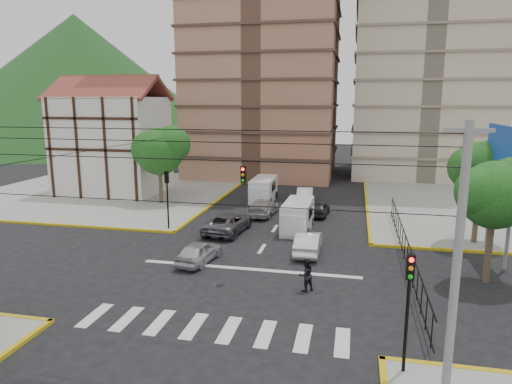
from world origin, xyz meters
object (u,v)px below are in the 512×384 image
(car_silver_front_left, at_px, (199,252))
(pedestrian_crosswalk, at_px, (306,275))
(traffic_light_nw, at_px, (167,190))
(traffic_light_se, at_px, (409,294))
(car_white_front_right, at_px, (308,242))
(van_right_lane, at_px, (297,217))
(van_left_lane, at_px, (263,191))

(car_silver_front_left, relative_size, pedestrian_crosswalk, 2.22)
(traffic_light_nw, bearing_deg, traffic_light_se, -45.00)
(car_white_front_right, bearing_deg, pedestrian_crosswalk, 94.33)
(traffic_light_se, relative_size, traffic_light_nw, 1.00)
(van_right_lane, relative_size, car_silver_front_left, 1.27)
(van_left_lane, height_order, car_white_front_right, van_left_lane)
(traffic_light_se, height_order, car_white_front_right, traffic_light_se)
(traffic_light_se, xyz_separation_m, car_silver_front_left, (-11.02, 9.46, -2.45))
(car_silver_front_left, relative_size, car_white_front_right, 0.90)
(van_right_lane, bearing_deg, pedestrian_crosswalk, -79.21)
(van_left_lane, bearing_deg, pedestrian_crosswalk, -73.32)
(car_silver_front_left, distance_m, pedestrian_crosswalk, 7.37)
(pedestrian_crosswalk, bearing_deg, car_white_front_right, -125.69)
(van_right_lane, xyz_separation_m, car_white_front_right, (1.33, -4.81, -0.36))
(traffic_light_nw, distance_m, pedestrian_crosswalk, 14.67)
(van_left_lane, xyz_separation_m, car_silver_front_left, (-0.47, -17.34, -0.44))
(car_white_front_right, xyz_separation_m, pedestrian_crosswalk, (0.47, -6.01, 0.16))
(pedestrian_crosswalk, bearing_deg, van_right_lane, -120.75)
(car_white_front_right, bearing_deg, traffic_light_nw, -15.54)
(traffic_light_nw, relative_size, pedestrian_crosswalk, 2.50)
(car_white_front_right, distance_m, pedestrian_crosswalk, 6.03)
(car_silver_front_left, xyz_separation_m, car_white_front_right, (6.31, 3.15, 0.05))
(car_silver_front_left, bearing_deg, van_left_lane, -83.06)
(traffic_light_nw, distance_m, car_white_front_right, 11.54)
(van_right_lane, bearing_deg, van_left_lane, 117.04)
(van_left_lane, xyz_separation_m, pedestrian_crosswalk, (6.32, -20.21, -0.23))
(van_right_lane, bearing_deg, car_silver_front_left, -120.72)
(traffic_light_se, height_order, van_left_lane, traffic_light_se)
(traffic_light_se, distance_m, car_silver_front_left, 14.73)
(traffic_light_se, distance_m, pedestrian_crosswalk, 8.15)
(pedestrian_crosswalk, bearing_deg, car_silver_front_left, -63.07)
(car_white_front_right, bearing_deg, van_right_lane, -74.76)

